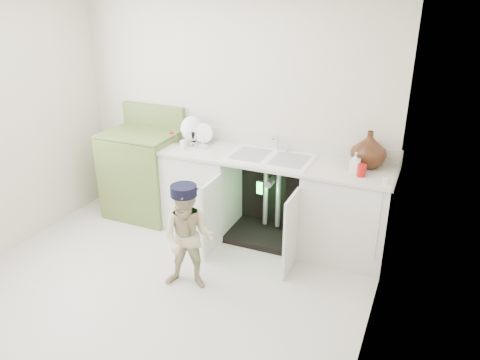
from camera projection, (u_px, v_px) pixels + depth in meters
ground at (163, 287)px, 4.16m from camera, size 3.50×3.50×0.00m
room_shell at (153, 155)px, 3.67m from camera, size 6.00×5.50×1.26m
counter_run at (272, 197)px, 4.78m from camera, size 2.44×1.02×1.25m
avocado_stove at (144, 172)px, 5.31m from camera, size 0.79×0.65×1.23m
repair_worker at (188, 238)px, 4.00m from camera, size 0.67×0.97×0.97m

